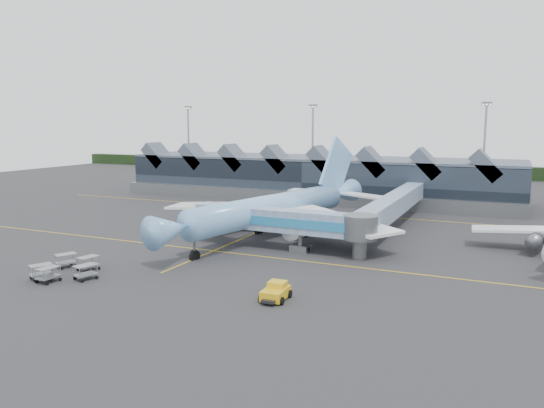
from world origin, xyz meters
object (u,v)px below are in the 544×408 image
at_px(fuel_truck, 208,218).
at_px(jet_bridge, 293,222).
at_px(main_airliner, 277,207).
at_px(pushback_tug, 276,292).

bearing_deg(fuel_truck, jet_bridge, -1.35).
distance_m(main_airliner, pushback_tug, 29.88).
xyz_separation_m(main_airliner, pushback_tug, (11.87, -27.16, -3.76)).
bearing_deg(main_airliner, pushback_tug, -53.46).
height_order(jet_bridge, pushback_tug, jet_bridge).
height_order(main_airliner, pushback_tug, main_airliner).
bearing_deg(main_airliner, jet_bridge, -40.41).
relative_size(jet_bridge, pushback_tug, 6.58).
relative_size(main_airliner, jet_bridge, 1.80).
xyz_separation_m(jet_bridge, fuel_truck, (-18.88, 8.91, -2.20)).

